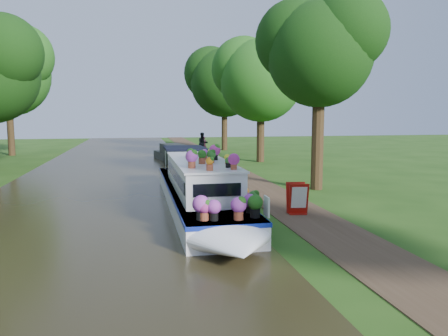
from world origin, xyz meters
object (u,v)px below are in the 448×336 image
plant_boat (200,188)px  sandwich_board (297,200)px  pedestrian_dark (203,143)px  second_boat (174,154)px  pedestrian_pink (204,145)px

plant_boat → sandwich_board: bearing=-21.2°
pedestrian_dark → sandwich_board: bearing=-102.7°
second_boat → pedestrian_dark: bearing=48.6°
pedestrian_pink → second_boat: bearing=-125.4°
second_boat → sandwich_board: second_boat is taller
second_boat → pedestrian_dark: size_ratio=3.52×
sandwich_board → pedestrian_pink: size_ratio=0.74×
plant_boat → pedestrian_pink: size_ratio=9.04×
plant_boat → pedestrian_pink: bearing=80.9°
sandwich_board → pedestrian_pink: (0.42, 24.44, 0.25)m
sandwich_board → pedestrian_dark: bearing=97.5°
pedestrian_pink → plant_boat: bearing=-106.4°
sandwich_board → pedestrian_dark: 23.24m
second_boat → sandwich_board: size_ratio=6.07×
pedestrian_pink → pedestrian_dark: pedestrian_dark is taller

